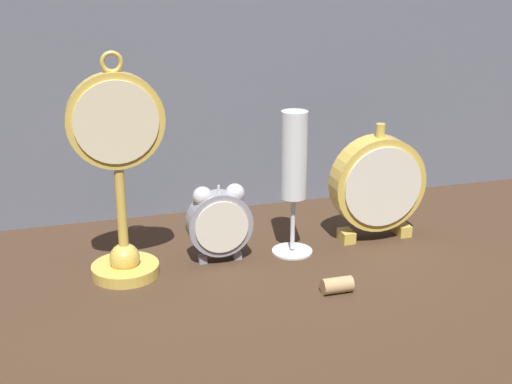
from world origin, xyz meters
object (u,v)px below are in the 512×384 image
Objects in this scene: alarm_clock_twin_bell at (219,220)px; champagne_flute at (294,168)px; mantel_clock_silver at (378,184)px; pocket_watch_on_stand at (120,180)px; wine_cork at (337,285)px.

champagne_flute is at bearing -0.03° from alarm_clock_twin_bell.
alarm_clock_twin_bell is 0.63× the size of mantel_clock_silver.
mantel_clock_silver is (0.26, 0.01, 0.03)m from alarm_clock_twin_bell.
alarm_clock_twin_bell is at bearing -176.85° from mantel_clock_silver.
mantel_clock_silver is 0.85× the size of champagne_flute.
champagne_flute is (-0.15, -0.01, 0.04)m from mantel_clock_silver.
champagne_flute reaches higher than alarm_clock_twin_bell.
pocket_watch_on_stand reaches higher than champagne_flute.
champagne_flute is at bearing 1.88° from pocket_watch_on_stand.
mantel_clock_silver is at bearing 3.15° from alarm_clock_twin_bell.
alarm_clock_twin_bell is at bearing 131.67° from wine_cork.
alarm_clock_twin_bell is at bearing 179.97° from champagne_flute.
pocket_watch_on_stand is at bearing -176.76° from mantel_clock_silver.
alarm_clock_twin_bell is (0.14, 0.01, -0.08)m from pocket_watch_on_stand.
pocket_watch_on_stand reaches higher than wine_cork.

